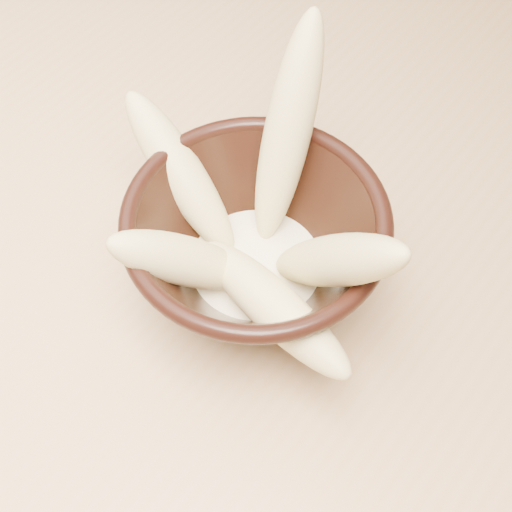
{
  "coord_description": "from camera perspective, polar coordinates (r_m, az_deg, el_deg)",
  "views": [
    {
      "loc": [
        -0.01,
        -0.35,
        1.21
      ],
      "look_at": [
        -0.17,
        -0.14,
        0.8
      ],
      "focal_mm": 50.0,
      "sensor_mm": 36.0,
      "label": 1
    }
  ],
  "objects": [
    {
      "name": "banana_front",
      "position": [
        0.46,
        -5.74,
        -0.39
      ],
      "size": [
        0.09,
        0.11,
        0.1
      ],
      "primitive_type": "ellipsoid",
      "rotation": [
        0.85,
        0.0,
        -0.64
      ],
      "color": "#E7CF88",
      "rests_on": "bowl"
    },
    {
      "name": "banana_upright",
      "position": [
        0.49,
        2.58,
        9.99
      ],
      "size": [
        0.07,
        0.12,
        0.15
      ],
      "primitive_type": "ellipsoid",
      "rotation": [
        0.59,
        0.0,
        3.45
      ],
      "color": "#E7CF88",
      "rests_on": "bowl"
    },
    {
      "name": "banana_left",
      "position": [
        0.51,
        -6.05,
        6.59
      ],
      "size": [
        0.13,
        0.06,
        0.1
      ],
      "primitive_type": "ellipsoid",
      "rotation": [
        0.96,
        0.0,
        -1.78
      ],
      "color": "#E7CF88",
      "rests_on": "bowl"
    },
    {
      "name": "banana_right",
      "position": [
        0.44,
        6.32,
        -0.37
      ],
      "size": [
        0.12,
        0.05,
        0.14
      ],
      "primitive_type": "ellipsoid",
      "rotation": [
        0.67,
        0.0,
        1.43
      ],
      "color": "#E7CF88",
      "rests_on": "bowl"
    },
    {
      "name": "bowl",
      "position": [
        0.49,
        0.0,
        0.54
      ],
      "size": [
        0.18,
        0.18,
        0.1
      ],
      "rotation": [
        0.0,
        0.0,
        -0.15
      ],
      "color": "black",
      "rests_on": "table"
    },
    {
      "name": "banana_across",
      "position": [
        0.46,
        1.34,
        -4.0
      ],
      "size": [
        0.15,
        0.06,
        0.05
      ],
      "primitive_type": "ellipsoid",
      "rotation": [
        1.44,
        0.0,
        1.36
      ],
      "color": "#E7CF88",
      "rests_on": "bowl"
    },
    {
      "name": "milk_puddle",
      "position": [
        0.51,
        0.0,
        -0.96
      ],
      "size": [
        0.1,
        0.1,
        0.01
      ],
      "primitive_type": "cylinder",
      "color": "#FFF5CD",
      "rests_on": "bowl"
    }
  ]
}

